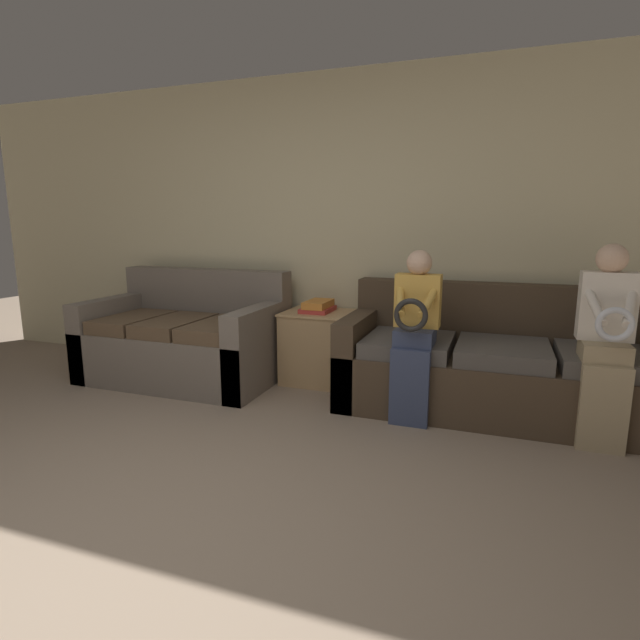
{
  "coord_description": "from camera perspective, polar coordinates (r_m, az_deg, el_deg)",
  "views": [
    {
      "loc": [
        1.35,
        -1.3,
        1.33
      ],
      "look_at": [
        0.27,
        1.69,
        0.71
      ],
      "focal_mm": 28.0,
      "sensor_mm": 36.0,
      "label": 1
    }
  ],
  "objects": [
    {
      "name": "couch_main",
      "position": [
        3.8,
        20.02,
        -5.12
      ],
      "size": [
        2.24,
        0.89,
        0.88
      ],
      "color": "#473828",
      "rests_on": "ground_plane"
    },
    {
      "name": "couch_side",
      "position": [
        4.47,
        -14.98,
        -2.31
      ],
      "size": [
        1.61,
        0.96,
        0.92
      ],
      "color": "#70665B",
      "rests_on": "ground_plane"
    },
    {
      "name": "child_left_seated",
      "position": [
        3.4,
        10.78,
        -0.98
      ],
      "size": [
        0.31,
        0.37,
        1.15
      ],
      "color": "#384260",
      "rests_on": "ground_plane"
    },
    {
      "name": "book_stack",
      "position": [
        4.14,
        -0.23,
        1.56
      ],
      "size": [
        0.23,
        0.32,
        0.09
      ],
      "color": "#BC3833",
      "rests_on": "side_shelf"
    },
    {
      "name": "ground_plane",
      "position": [
        2.3,
        -23.54,
        -25.3
      ],
      "size": [
        14.0,
        14.0,
        0.0
      ],
      "primitive_type": "plane",
      "color": "gray"
    },
    {
      "name": "child_right_seated",
      "position": [
        3.42,
        29.9,
        -1.7
      ],
      "size": [
        0.31,
        0.38,
        1.21
      ],
      "color": "tan",
      "rests_on": "ground_plane"
    },
    {
      "name": "wall_back",
      "position": [
        4.35,
        1.8,
        10.34
      ],
      "size": [
        7.55,
        0.06,
        2.55
      ],
      "color": "beige",
      "rests_on": "ground_plane"
    },
    {
      "name": "side_shelf",
      "position": [
        4.21,
        -0.14,
        -2.98
      ],
      "size": [
        0.57,
        0.51,
        0.6
      ],
      "color": "tan",
      "rests_on": "ground_plane"
    }
  ]
}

